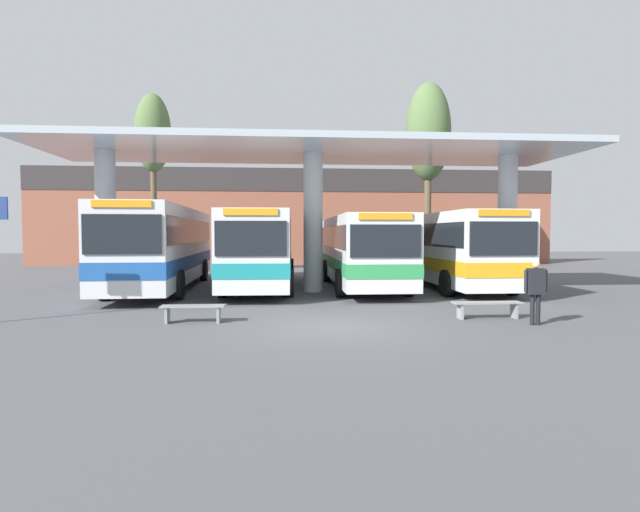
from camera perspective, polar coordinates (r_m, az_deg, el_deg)
ground_plane at (r=12.78m, az=1.55°, el=-8.04°), size 100.00×100.00×0.00m
townhouse_backdrop at (r=38.17m, az=-2.61°, el=5.42°), size 40.00×0.58×7.29m
station_canopy at (r=20.41m, az=-0.80°, el=10.16°), size 21.29×6.61×5.84m
transit_bus_left_bay at (r=22.33m, az=-17.47°, el=1.30°), size 3.05×12.33×3.41m
transit_bus_center_bay at (r=22.20m, az=-6.63°, el=1.11°), size 2.99×12.15×3.19m
transit_bus_right_bay at (r=21.72m, az=4.73°, el=0.91°), size 2.92×10.61×3.06m
transit_bus_far_right_bay at (r=22.51m, az=14.77°, el=1.04°), size 2.87×10.12×3.19m
waiting_bench_near_pillar at (r=14.65m, az=18.58°, el=-5.43°), size 1.93×0.44×0.46m
waiting_bench_mid_platform at (r=13.67m, az=-14.32°, el=-5.97°), size 1.67×0.44×0.46m
pedestrian_waiting at (r=13.96m, az=23.42°, el=-3.19°), size 0.61×0.25×1.64m
poplar_tree_behind_left at (r=30.95m, az=-18.56°, el=12.86°), size 2.04×2.04×10.38m
poplar_tree_behind_right at (r=32.81m, az=12.28°, el=13.49°), size 2.78×2.78×11.79m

